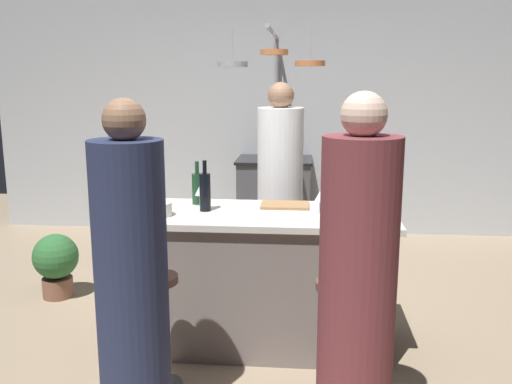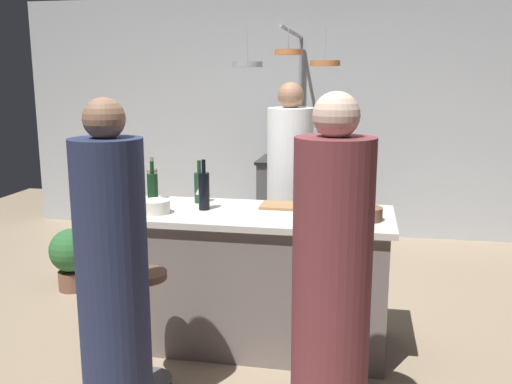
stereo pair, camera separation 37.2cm
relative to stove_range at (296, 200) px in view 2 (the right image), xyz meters
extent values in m
plane|color=gray|center=(0.00, -2.45, -0.45)|extent=(9.00, 9.00, 0.00)
cube|color=#B2B7BC|center=(0.00, 0.40, 0.85)|extent=(6.40, 0.16, 2.60)
cube|color=slate|center=(0.00, -2.45, -0.02)|extent=(1.72, 0.66, 0.86)
cube|color=beige|center=(0.00, -2.45, 0.43)|extent=(1.80, 0.72, 0.04)
cube|color=#47474C|center=(0.00, 0.00, -0.02)|extent=(0.76, 0.60, 0.86)
cube|color=black|center=(0.00, 0.00, 0.43)|extent=(0.80, 0.64, 0.03)
cylinder|color=white|center=(0.13, -1.53, 0.31)|extent=(0.36, 0.36, 1.51)
sphere|color=#8C664C|center=(0.13, -1.53, 1.16)|extent=(0.21, 0.21, 0.21)
cylinder|color=#4C4C51|center=(0.52, -3.07, -0.11)|extent=(0.06, 0.06, 0.62)
cylinder|color=brown|center=(0.52, -3.07, 0.21)|extent=(0.26, 0.26, 0.04)
cylinder|color=brown|center=(0.57, -3.46, 0.30)|extent=(0.36, 0.36, 1.50)
sphere|color=beige|center=(0.57, -3.46, 1.14)|extent=(0.20, 0.20, 0.20)
cylinder|color=#4C4C51|center=(-0.49, -3.07, -0.43)|extent=(0.28, 0.28, 0.02)
cylinder|color=#4C4C51|center=(-0.49, -3.07, -0.11)|extent=(0.06, 0.06, 0.62)
cylinder|color=brown|center=(-0.49, -3.07, 0.21)|extent=(0.26, 0.26, 0.04)
cylinder|color=#262D4C|center=(-0.50, -3.44, 0.29)|extent=(0.35, 0.35, 1.47)
sphere|color=#8C664C|center=(-0.50, -3.44, 1.11)|extent=(0.20, 0.20, 0.20)
cylinder|color=gray|center=(0.00, 0.25, 0.63)|extent=(0.04, 0.04, 2.15)
cylinder|color=gray|center=(0.00, -0.52, 1.70)|extent=(0.04, 1.53, 0.04)
cylinder|color=gray|center=(-0.30, -1.12, 1.40)|extent=(0.26, 0.26, 0.04)
cylinder|color=gray|center=(-0.30, -1.13, 1.55)|extent=(0.01, 0.01, 0.30)
cylinder|color=#B26638|center=(0.05, -1.12, 1.50)|extent=(0.23, 0.23, 0.04)
cylinder|color=gray|center=(0.05, -1.13, 1.60)|extent=(0.01, 0.01, 0.20)
cylinder|color=#B26638|center=(0.35, -1.09, 1.41)|extent=(0.25, 0.25, 0.04)
cylinder|color=gray|center=(0.35, -1.13, 1.56)|extent=(0.01, 0.01, 0.29)
cylinder|color=brown|center=(-1.65, -1.79, -0.37)|extent=(0.24, 0.24, 0.16)
sphere|color=#2D6633|center=(-1.65, -1.79, -0.11)|extent=(0.36, 0.36, 0.36)
cube|color=#997047|center=(0.19, -2.28, 0.46)|extent=(0.32, 0.22, 0.02)
cylinder|color=#382319|center=(0.71, -2.28, 0.56)|extent=(0.05, 0.05, 0.21)
cylinder|color=#193D23|center=(-0.40, -2.25, 0.56)|extent=(0.07, 0.07, 0.21)
cylinder|color=#193D23|center=(-0.40, -2.25, 0.70)|extent=(0.03, 0.03, 0.08)
cylinder|color=black|center=(-0.32, -2.44, 0.58)|extent=(0.07, 0.07, 0.24)
cylinder|color=black|center=(-0.32, -2.44, 0.74)|extent=(0.03, 0.03, 0.08)
cylinder|color=gray|center=(-0.75, -2.23, 0.56)|extent=(0.07, 0.07, 0.22)
cylinder|color=gray|center=(-0.75, -2.23, 0.72)|extent=(0.03, 0.03, 0.08)
cylinder|color=#143319|center=(-0.70, -2.36, 0.56)|extent=(0.07, 0.07, 0.21)
cylinder|color=#143319|center=(-0.70, -2.36, 0.71)|extent=(0.03, 0.03, 0.08)
cylinder|color=silver|center=(0.42, -2.45, 0.46)|extent=(0.06, 0.06, 0.01)
cylinder|color=silver|center=(0.42, -2.45, 0.50)|extent=(0.01, 0.01, 0.07)
cone|color=silver|center=(0.42, -2.45, 0.57)|extent=(0.07, 0.07, 0.06)
cylinder|color=silver|center=(-0.37, -2.34, 0.46)|extent=(0.06, 0.06, 0.01)
cylinder|color=silver|center=(-0.37, -2.34, 0.50)|extent=(0.01, 0.01, 0.07)
cone|color=silver|center=(-0.37, -2.34, 0.57)|extent=(0.07, 0.07, 0.06)
cylinder|color=brown|center=(0.72, -2.52, 0.49)|extent=(0.19, 0.19, 0.08)
cylinder|color=#334C6B|center=(0.53, -2.67, 0.49)|extent=(0.22, 0.22, 0.07)
cylinder|color=silver|center=(-0.59, -2.60, 0.50)|extent=(0.18, 0.18, 0.08)
camera|label=1|loc=(0.32, -5.94, 1.31)|focal=39.47mm
camera|label=2|loc=(0.68, -5.88, 1.31)|focal=39.47mm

